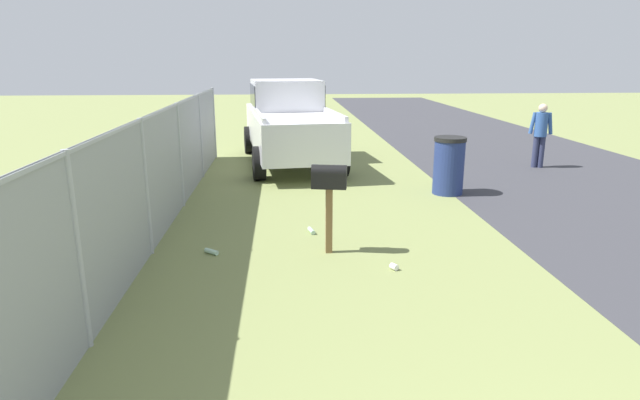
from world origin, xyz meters
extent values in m
cube|color=brown|center=(6.61, 0.85, 0.46)|extent=(0.09, 0.09, 0.93)
cube|color=black|center=(6.61, 0.85, 1.04)|extent=(0.28, 0.50, 0.22)
cylinder|color=black|center=(6.61, 0.85, 1.15)|extent=(0.28, 0.50, 0.20)
cube|color=red|center=(6.72, 0.85, 1.10)|extent=(0.02, 0.04, 0.18)
cube|color=silver|center=(13.10, 1.30, 0.88)|extent=(5.54, 2.50, 0.90)
cube|color=silver|center=(13.74, 1.38, 1.71)|extent=(2.02, 1.92, 0.76)
cube|color=black|center=(13.74, 1.38, 1.71)|extent=(1.97, 1.96, 0.53)
cube|color=silver|center=(11.82, 2.01, 1.39)|extent=(2.78, 0.41, 0.12)
cube|color=silver|center=(12.03, 0.31, 1.39)|extent=(2.78, 0.41, 0.12)
cylinder|color=black|center=(14.74, 2.44, 0.38)|extent=(0.79, 0.35, 0.76)
cylinder|color=black|center=(14.97, 0.59, 0.38)|extent=(0.79, 0.35, 0.76)
cylinder|color=black|center=(11.23, 2.02, 0.38)|extent=(0.79, 0.35, 0.76)
cylinder|color=black|center=(11.45, 0.16, 0.38)|extent=(0.79, 0.35, 0.76)
cylinder|color=navy|center=(9.76, -1.80, 0.53)|extent=(0.60, 0.60, 1.06)
cylinder|color=black|center=(9.76, -1.80, 1.10)|extent=(0.63, 0.63, 0.08)
cylinder|color=#2D3351|center=(12.19, -4.76, 0.39)|extent=(0.14, 0.14, 0.78)
cylinder|color=#2D3351|center=(12.15, -4.89, 0.39)|extent=(0.14, 0.14, 0.78)
cylinder|color=#335999|center=(12.17, -4.83, 1.07)|extent=(0.30, 0.30, 0.58)
sphere|color=beige|center=(12.17, -4.83, 1.46)|extent=(0.21, 0.21, 0.21)
cylinder|color=#335999|center=(12.23, -4.64, 1.10)|extent=(0.09, 0.17, 0.53)
cylinder|color=#335999|center=(12.11, -5.02, 1.10)|extent=(0.09, 0.17, 0.53)
cylinder|color=#9EA3A8|center=(4.29, 3.33, 0.94)|extent=(0.07, 0.07, 1.88)
cylinder|color=#9EA3A8|center=(6.74, 3.33, 0.94)|extent=(0.07, 0.07, 1.88)
cylinder|color=#9EA3A8|center=(9.19, 3.33, 0.94)|extent=(0.07, 0.07, 1.88)
cylinder|color=#9EA3A8|center=(11.64, 3.33, 0.94)|extent=(0.07, 0.07, 1.88)
cylinder|color=#9EA3A8|center=(14.10, 3.33, 0.94)|extent=(0.07, 0.07, 1.88)
cube|color=#9EA3A8|center=(6.74, 3.33, 1.85)|extent=(14.71, 0.04, 0.04)
cube|color=gray|center=(6.74, 3.33, 0.94)|extent=(14.71, 0.01, 1.88)
cylinder|color=#B2D8BF|center=(6.66, 2.49, 0.04)|extent=(0.19, 0.22, 0.07)
cylinder|color=white|center=(5.92, 0.07, 0.04)|extent=(0.13, 0.12, 0.08)
cylinder|color=#B2D8BF|center=(7.48, 1.05, 0.04)|extent=(0.23, 0.12, 0.07)
camera|label=1|loc=(-0.30, 1.46, 2.64)|focal=29.54mm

